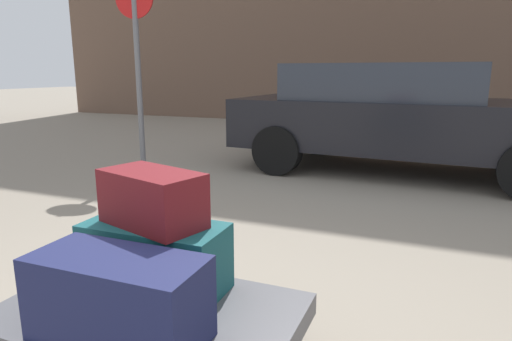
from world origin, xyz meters
name	(u,v)px	position (x,y,z in m)	size (l,w,h in m)	color
luggage_cart	(150,323)	(0.00, 0.00, 0.27)	(1.25, 0.79, 0.34)	#4C4C51
duffel_bag_teal_center	(155,256)	(-0.07, 0.17, 0.49)	(0.65, 0.31, 0.31)	#144C51
duffel_bag_navy_rear_right	(119,298)	(0.03, -0.22, 0.50)	(0.66, 0.30, 0.32)	#191E47
duffel_bag_maroon_topmost_pile	(152,198)	(-0.07, 0.17, 0.77)	(0.47, 0.25, 0.24)	maroon
parked_car	(398,115)	(0.57, 4.73, 0.76)	(4.40, 2.12, 1.42)	black
no_parking_sign	(137,56)	(-2.45, 3.30, 1.51)	(0.50, 0.09, 2.45)	slate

